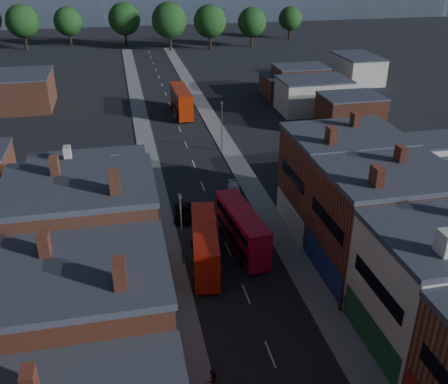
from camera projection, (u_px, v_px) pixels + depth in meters
name	position (u px, v px, depth m)	size (l,w,h in m)	color
pavement_west	(154.00, 184.00, 68.91)	(3.00, 200.00, 0.12)	gray
pavement_east	(245.00, 176.00, 71.34)	(3.00, 200.00, 0.12)	gray
lamp_post_2	(181.00, 226.00, 49.58)	(0.25, 0.70, 8.12)	slate
lamp_post_3	(222.00, 123.00, 77.77)	(0.25, 0.70, 8.12)	slate
bus_0	(205.00, 245.00, 50.56)	(3.77, 10.87, 4.60)	red
bus_1	(242.00, 228.00, 53.40)	(3.62, 10.99, 4.66)	red
bus_2	(181.00, 101.00, 95.83)	(3.18, 11.90, 5.12)	#A62207
car_2	(183.00, 213.00, 60.32)	(2.22, 4.81, 1.34)	black
car_3	(234.00, 188.00, 66.64)	(1.49, 3.66, 1.06)	white
ped_1	(212.00, 380.00, 36.67)	(0.93, 0.51, 1.92)	#431C1A
ped_3	(341.00, 301.00, 44.74)	(1.16, 0.53, 1.98)	#514B45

